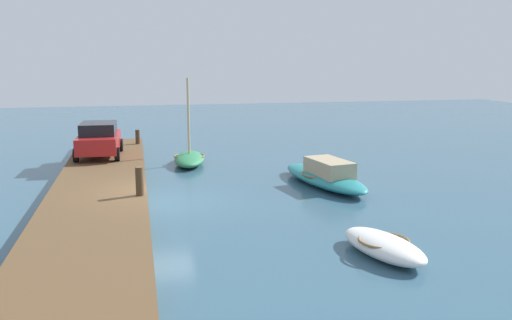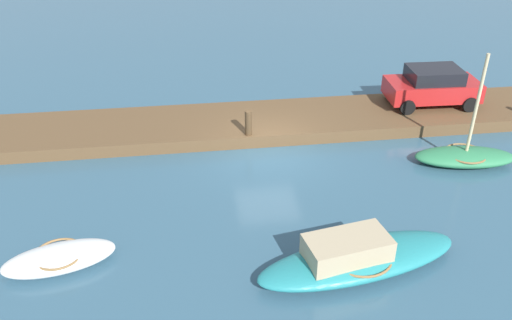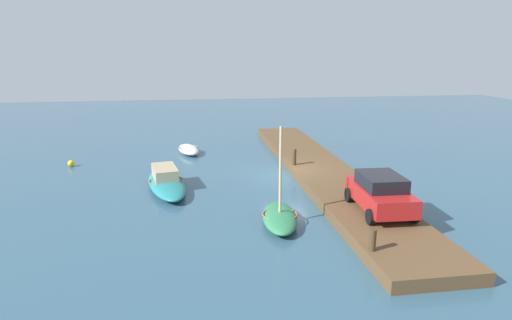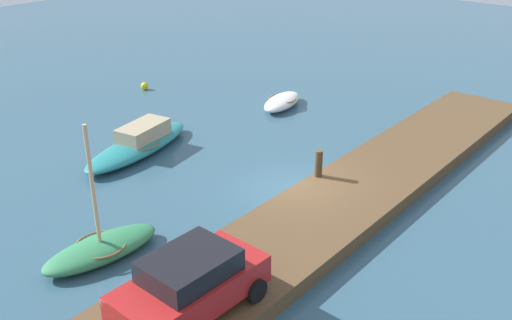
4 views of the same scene
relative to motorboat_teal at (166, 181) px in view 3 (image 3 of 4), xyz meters
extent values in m
plane|color=#33566B|center=(1.40, -6.92, -0.42)|extent=(84.00, 84.00, 0.00)
cube|color=brown|center=(1.40, -9.03, -0.17)|extent=(26.53, 3.48, 0.50)
ellipsoid|color=teal|center=(-0.08, -0.02, -0.11)|extent=(6.16, 2.83, 0.61)
torus|color=olive|center=(-0.08, -0.02, 0.05)|extent=(2.16, 2.16, 0.07)
cube|color=tan|center=(0.31, 0.06, 0.40)|extent=(2.48, 1.59, 0.66)
ellipsoid|color=white|center=(8.19, -1.21, -0.13)|extent=(3.30, 1.95, 0.57)
torus|color=olive|center=(8.19, -1.21, 0.02)|extent=(1.65, 1.65, 0.07)
ellipsoid|color=#2D7A4C|center=(-5.72, -5.08, -0.14)|extent=(3.86, 1.93, 0.56)
torus|color=olive|center=(-5.72, -5.08, 0.02)|extent=(1.72, 1.72, 0.07)
cylinder|color=#C6B284|center=(-5.74, -5.08, 1.95)|extent=(0.12, 0.12, 3.82)
cylinder|color=#47331E|center=(-9.75, -7.54, 0.48)|extent=(0.24, 0.24, 0.79)
cylinder|color=#47331E|center=(2.08, -7.54, 0.59)|extent=(0.27, 0.27, 1.01)
cube|color=#B21E1E|center=(-6.16, -9.38, 0.79)|extent=(3.97, 1.97, 0.76)
cube|color=black|center=(-6.16, -9.38, 1.45)|extent=(2.24, 1.69, 0.56)
cylinder|color=black|center=(-4.76, -8.51, 0.40)|extent=(0.65, 0.24, 0.64)
cylinder|color=black|center=(-4.83, -10.34, 0.40)|extent=(0.65, 0.24, 0.64)
cylinder|color=black|center=(-7.50, -8.41, 0.40)|extent=(0.65, 0.24, 0.64)
cylinder|color=black|center=(-7.56, -10.25, 0.40)|extent=(0.65, 0.24, 0.64)
sphere|color=yellow|center=(5.63, 6.26, -0.21)|extent=(0.41, 0.41, 0.41)
camera|label=1|loc=(21.25, -7.55, 4.86)|focal=38.74mm
camera|label=2|loc=(4.27, 10.92, 9.72)|focal=37.43mm
camera|label=3|loc=(-23.15, -1.43, 6.93)|focal=30.93mm
camera|label=4|loc=(-14.10, -18.05, 9.69)|focal=41.24mm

